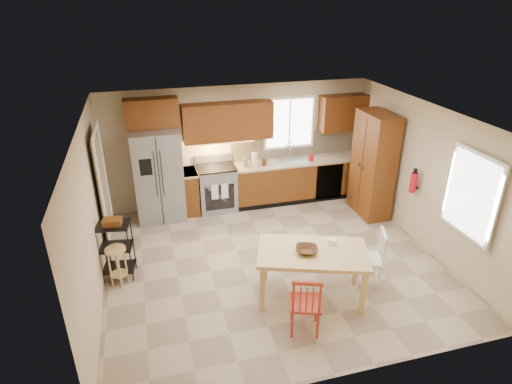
{
  "coord_description": "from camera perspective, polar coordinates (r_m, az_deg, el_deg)",
  "views": [
    {
      "loc": [
        -1.88,
        -5.78,
        4.18
      ],
      "look_at": [
        -0.19,
        0.4,
        1.15
      ],
      "focal_mm": 30.0,
      "sensor_mm": 36.0,
      "label": 1
    }
  ],
  "objects": [
    {
      "name": "chair_white",
      "position": [
        6.85,
        14.73,
        -8.52
      ],
      "size": [
        0.55,
        0.55,
        0.92
      ],
      "primitive_type": null,
      "rotation": [
        0.0,
        0.0,
        1.23
      ],
      "color": "white",
      "rests_on": "floor"
    },
    {
      "name": "wall_front",
      "position": [
        4.79,
        11.78,
        -13.1
      ],
      "size": [
        5.5,
        0.02,
        2.5
      ],
      "primitive_type": "cube",
      "color": "#CCB793",
      "rests_on": "ground"
    },
    {
      "name": "wall_right",
      "position": [
        7.97,
        21.71,
        1.85
      ],
      "size": [
        0.02,
        5.0,
        2.5
      ],
      "primitive_type": "cube",
      "color": "#CCB793",
      "rests_on": "ground"
    },
    {
      "name": "range_stove",
      "position": [
        8.89,
        -5.24,
        0.47
      ],
      "size": [
        0.76,
        0.63,
        0.92
      ],
      "primitive_type": "cube",
      "color": "gray",
      "rests_on": "floor"
    },
    {
      "name": "table_jar",
      "position": [
        6.45,
        10.12,
        -6.71
      ],
      "size": [
        0.15,
        0.15,
        0.13
      ],
      "primitive_type": "cylinder",
      "rotation": [
        0.0,
        0.0,
        -0.34
      ],
      "color": "white",
      "rests_on": "dining_table"
    },
    {
      "name": "wall_left",
      "position": [
        6.54,
        -21.18,
        -3.18
      ],
      "size": [
        0.02,
        5.0,
        2.5
      ],
      "primitive_type": "cube",
      "color": "#CCB793",
      "rests_on": "ground"
    },
    {
      "name": "canister_steel",
      "position": [
        8.77,
        -1.47,
        3.96
      ],
      "size": [
        0.11,
        0.11,
        0.18
      ],
      "primitive_type": "cylinder",
      "color": "gray",
      "rests_on": "base_cabinet_run"
    },
    {
      "name": "ceiling",
      "position": [
        6.31,
        2.7,
        9.83
      ],
      "size": [
        5.5,
        5.0,
        0.02
      ],
      "primitive_type": "cube",
      "color": "silver",
      "rests_on": "ground"
    },
    {
      "name": "window_right",
      "position": [
        7.05,
        26.82,
        -0.36
      ],
      "size": [
        0.04,
        1.02,
        1.32
      ],
      "primitive_type": "cube",
      "color": "white",
      "rests_on": "wall_right"
    },
    {
      "name": "fire_extinguisher",
      "position": [
        8.07,
        20.25,
        1.21
      ],
      "size": [
        0.12,
        0.12,
        0.36
      ],
      "primitive_type": "cylinder",
      "color": "red",
      "rests_on": "wall_right"
    },
    {
      "name": "canister_wood",
      "position": [
        8.84,
        1.1,
        4.02
      ],
      "size": [
        0.1,
        0.1,
        0.14
      ],
      "primitive_type": "cylinder",
      "color": "#4C3014",
      "rests_on": "base_cabinet_run"
    },
    {
      "name": "doorway",
      "position": [
        7.78,
        -19.71,
        0.02
      ],
      "size": [
        0.04,
        0.95,
        2.1
      ],
      "primitive_type": "cube",
      "color": "#8C7A59",
      "rests_on": "wall_left"
    },
    {
      "name": "base_cabinet_narrow",
      "position": [
        8.85,
        -8.76,
        0.05
      ],
      "size": [
        0.3,
        0.6,
        0.9
      ],
      "primitive_type": "cube",
      "color": "#633412",
      "rests_on": "floor"
    },
    {
      "name": "chair_red",
      "position": [
        5.85,
        6.61,
        -14.35
      ],
      "size": [
        0.55,
        0.55,
        0.92
      ],
      "primitive_type": null,
      "rotation": [
        0.0,
        0.0,
        -0.34
      ],
      "color": "#A72B19",
      "rests_on": "floor"
    },
    {
      "name": "dishwasher",
      "position": [
        9.33,
        9.72,
        1.36
      ],
      "size": [
        0.6,
        0.02,
        0.78
      ],
      "primitive_type": "cube",
      "color": "black",
      "rests_on": "floor"
    },
    {
      "name": "soap_bottle",
      "position": [
        9.14,
        7.37,
        4.71
      ],
      "size": [
        0.09,
        0.09,
        0.19
      ],
      "primitive_type": "imported",
      "color": "red",
      "rests_on": "base_cabinet_run"
    },
    {
      "name": "bar_stool",
      "position": [
        7.03,
        -17.92,
        -9.4
      ],
      "size": [
        0.32,
        0.32,
        0.64
      ],
      "primitive_type": null,
      "rotation": [
        0.0,
        0.0,
        0.02
      ],
      "color": "#DCB66E",
      "rests_on": "floor"
    },
    {
      "name": "wall_back",
      "position": [
        8.98,
        -2.34,
        6.26
      ],
      "size": [
        5.5,
        0.02,
        2.5
      ],
      "primitive_type": "cube",
      "color": "#CCB793",
      "rests_on": "ground"
    },
    {
      "name": "pantry",
      "position": [
        8.78,
        15.36,
        3.5
      ],
      "size": [
        0.5,
        0.95,
        2.1
      ],
      "primitive_type": "cube",
      "color": "#633412",
      "rests_on": "floor"
    },
    {
      "name": "dining_table",
      "position": [
        6.49,
        7.39,
        -10.79
      ],
      "size": [
        1.78,
        1.36,
        0.77
      ],
      "primitive_type": null,
      "rotation": [
        0.0,
        0.0,
        -0.34
      ],
      "color": "#DCB66E",
      "rests_on": "floor"
    },
    {
      "name": "table_bowl",
      "position": [
        6.23,
        6.75,
        -8.03
      ],
      "size": [
        0.41,
        0.41,
        0.08
      ],
      "primitive_type": "imported",
      "rotation": [
        0.0,
        0.0,
        -0.34
      ],
      "color": "#4C3014",
      "rests_on": "dining_table"
    },
    {
      "name": "utility_cart",
      "position": [
        7.11,
        -18.08,
        -7.32
      ],
      "size": [
        0.55,
        0.46,
        0.99
      ],
      "primitive_type": null,
      "rotation": [
        0.0,
        0.0,
        -0.15
      ],
      "color": "black",
      "rests_on": "floor"
    },
    {
      "name": "undercab_glow",
      "position": [
        8.64,
        -5.64,
        6.63
      ],
      "size": [
        1.6,
        0.3,
        0.01
      ],
      "primitive_type": "cube",
      "color": "#FFBF66",
      "rests_on": "wall_back"
    },
    {
      "name": "refrigerator",
      "position": [
        8.56,
        -12.88,
        2.18
      ],
      "size": [
        0.92,
        0.75,
        1.82
      ],
      "primitive_type": "cube",
      "color": "gray",
      "rests_on": "floor"
    },
    {
      "name": "sink",
      "position": [
        9.15,
        4.87,
        3.93
      ],
      "size": [
        0.62,
        0.46,
        0.16
      ],
      "primitive_type": "cube",
      "color": "gray",
      "rests_on": "base_cabinet_run"
    },
    {
      "name": "floor",
      "position": [
        7.38,
        2.31,
        -9.22
      ],
      "size": [
        5.5,
        5.5,
        0.0
      ],
      "primitive_type": "plane",
      "color": "tan",
      "rests_on": "ground"
    },
    {
      "name": "upper_right_block",
      "position": [
        9.4,
        11.55,
        10.3
      ],
      "size": [
        1.0,
        0.35,
        0.75
      ],
      "primitive_type": "cube",
      "color": "#5D2C0F",
      "rests_on": "wall_back"
    },
    {
      "name": "upper_left_block",
      "position": [
        8.6,
        -3.79,
        9.36
      ],
      "size": [
        1.8,
        0.35,
        0.75
      ],
      "primitive_type": "cube",
      "color": "#5D2C0F",
      "rests_on": "wall_back"
    },
    {
      "name": "base_cabinet_run",
      "position": [
        9.36,
        5.88,
        1.7
      ],
      "size": [
        2.92,
        0.6,
        0.9
      ],
      "primitive_type": "cube",
      "color": "#633412",
      "rests_on": "floor"
    },
    {
      "name": "backsplash",
      "position": [
        9.35,
        5.46,
        6.45
      ],
      "size": [
        2.92,
        0.03,
        0.55
      ],
      "primitive_type": "cube",
      "color": "#C7B696",
      "rests_on": "wall_back"
    },
    {
      "name": "paper_towel",
      "position": [
        8.79,
        -0.21,
        4.39
      ],
      "size": [
        0.12,
        0.12,
        0.28
      ],
      "primitive_type": "cylinder",
      "color": "white",
      "rests_on": "base_cabinet_run"
    },
    {
      "name": "upper_over_fridge",
      "position": [
        8.37,
        -13.75,
        10.21
      ],
      "size": [
        1.0,
        0.35,
        0.55
      ],
      "primitive_type": "cube",
      "color": "#5D2C0F",
      "rests_on": "wall_back"
    },
    {
      "name": "window_back",
      "position": [
        9.14,
        4.46,
        9.17
      ],
      "size": [
        1.12,
        0.04,
        1.12
      ],
      "primitive_type": "cube",
      "color": "white",
      "rests_on": "wall_back"
    }
  ]
}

